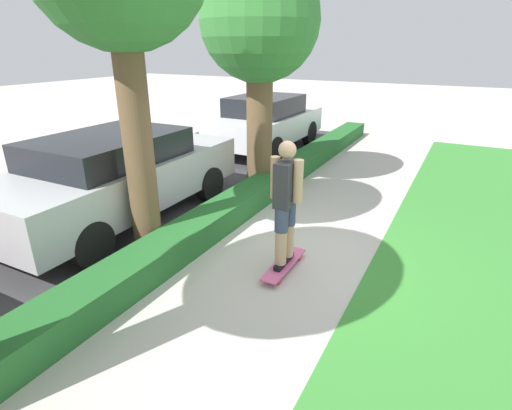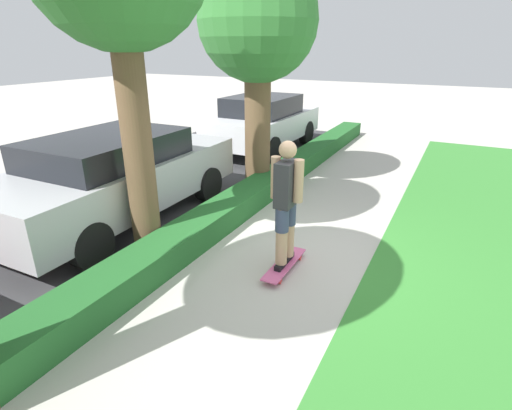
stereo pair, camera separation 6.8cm
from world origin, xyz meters
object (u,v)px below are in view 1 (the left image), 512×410
Objects in this scene: skateboard at (284,265)px; tree_far at (260,27)px; parked_car_rear at (266,122)px; parked_car_middle at (117,175)px; skater_person at (286,202)px.

tree_far is at bearing 33.30° from skateboard.
parked_car_middle is at bearing -179.59° from parked_car_rear.
skateboard is at bearing -90.00° from skater_person.
skater_person is at bearing 90.00° from skateboard.
tree_far is 0.95× the size of parked_car_middle.
tree_far is 1.10× the size of parked_car_rear.
parked_car_rear is at bearing -1.19° from parked_car_middle.
skateboard is 0.23× the size of tree_far.
parked_car_rear is (3.06, 1.37, -2.41)m from tree_far.
skater_person is 6.85m from parked_car_rear.
parked_car_middle is (-2.67, 1.41, -2.43)m from tree_far.
skateboard is at bearing -150.39° from parked_car_rear.
tree_far reaches higher than parked_car_rear.
parked_car_middle is at bearing 85.45° from skater_person.
parked_car_middle is 1.15× the size of parked_car_rear.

